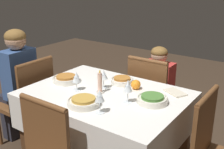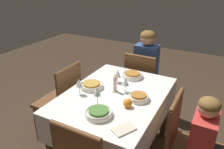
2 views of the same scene
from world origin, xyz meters
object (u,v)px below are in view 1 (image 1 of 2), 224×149
(wine_glass_west, at_px, (128,87))
(wine_glass_north, at_px, (100,97))
(chair_east, at_px, (29,100))
(napkin_red_folded, at_px, (175,92))
(bowl_east, at_px, (66,79))
(bowl_west, at_px, (152,99))
(orange_fruit, at_px, (136,85))
(person_child_red, at_px, (160,87))
(wine_glass_east, at_px, (76,78))
(dining_table, at_px, (105,106))
(bowl_south, at_px, (122,80))
(chair_south, at_px, (152,96))
(candle_centerpiece, at_px, (100,84))
(wine_glass_south, at_px, (103,75))
(bowl_north, at_px, (84,102))
(person_adult_denim, at_px, (17,80))

(wine_glass_west, height_order, wine_glass_north, wine_glass_west)
(chair_east, xyz_separation_m, napkin_red_folded, (-1.31, -0.35, 0.28))
(bowl_east, relative_size, bowl_west, 1.02)
(wine_glass_north, bearing_deg, orange_fruit, -88.17)
(person_child_red, height_order, bowl_west, person_child_red)
(bowl_east, height_order, wine_glass_east, wine_glass_east)
(dining_table, height_order, bowl_south, bowl_south)
(bowl_south, distance_m, bowl_west, 0.42)
(chair_south, bearing_deg, wine_glass_north, 96.93)
(person_child_red, xyz_separation_m, candle_centerpiece, (0.08, 0.90, 0.30))
(wine_glass_north, xyz_separation_m, orange_fruit, (0.02, -0.49, -0.08))
(chair_east, distance_m, bowl_east, 0.55)
(bowl_east, distance_m, wine_glass_east, 0.23)
(chair_east, xyz_separation_m, wine_glass_north, (-1.04, 0.24, 0.39))
(wine_glass_west, bearing_deg, wine_glass_south, -21.84)
(person_child_red, relative_size, candle_centerpiece, 5.28)
(dining_table, bearing_deg, wine_glass_east, 21.33)
(bowl_west, distance_m, napkin_red_folded, 0.26)
(person_child_red, height_order, wine_glass_west, person_child_red)
(bowl_east, distance_m, bowl_south, 0.47)
(bowl_north, bearing_deg, chair_east, -13.73)
(chair_east, height_order, wine_glass_east, wine_glass_east)
(wine_glass_south, distance_m, bowl_west, 0.45)
(candle_centerpiece, xyz_separation_m, napkin_red_folded, (-0.48, -0.32, -0.07))
(wine_glass_east, height_order, orange_fruit, wine_glass_east)
(wine_glass_east, distance_m, wine_glass_west, 0.45)
(bowl_north, xyz_separation_m, orange_fruit, (-0.15, -0.46, 0.01))
(bowl_east, xyz_separation_m, wine_glass_north, (-0.58, 0.29, 0.09))
(wine_glass_east, bearing_deg, candle_centerpiece, -160.41)
(orange_fruit, bearing_deg, napkin_red_folded, -160.45)
(bowl_south, height_order, napkin_red_folded, bowl_south)
(wine_glass_north, bearing_deg, bowl_east, -26.37)
(wine_glass_east, xyz_separation_m, napkin_red_folded, (-0.66, -0.39, -0.10))
(wine_glass_east, distance_m, bowl_south, 0.39)
(napkin_red_folded, bearing_deg, chair_east, 14.84)
(bowl_east, xyz_separation_m, bowl_west, (-0.79, -0.05, 0.00))
(bowl_east, bearing_deg, wine_glass_east, 156.74)
(dining_table, bearing_deg, wine_glass_west, 168.11)
(wine_glass_north, xyz_separation_m, napkin_red_folded, (-0.27, -0.59, -0.11))
(dining_table, relative_size, chair_east, 1.34)
(bowl_east, distance_m, bowl_north, 0.49)
(dining_table, xyz_separation_m, bowl_north, (-0.01, 0.26, 0.14))
(wine_glass_east, bearing_deg, dining_table, -158.67)
(dining_table, bearing_deg, wine_glass_north, 120.84)
(bowl_north, bearing_deg, candle_centerpiece, -80.12)
(person_child_red, distance_m, wine_glass_east, 1.05)
(bowl_south, relative_size, napkin_red_folded, 0.95)
(person_adult_denim, bearing_deg, candle_centerpiece, 91.55)
(wine_glass_west, bearing_deg, dining_table, -11.89)
(dining_table, height_order, wine_glass_south, wine_glass_south)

